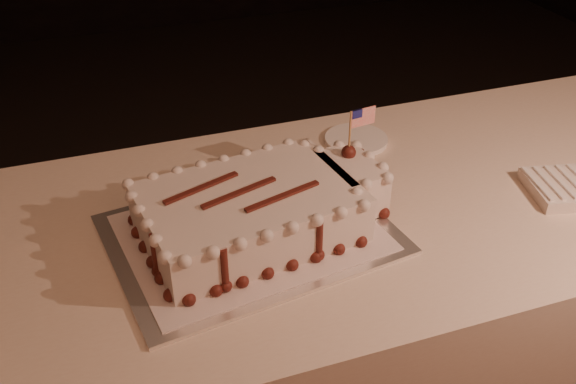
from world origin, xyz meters
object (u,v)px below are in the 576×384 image
object	(u,v)px
napkin_stack	(576,187)
cake_board	(250,234)
side_plate	(356,140)
banquet_table	(304,337)
sheet_cake	(263,208)

from	to	relation	value
napkin_stack	cake_board	bearing A→B (deg)	173.27
cake_board	side_plate	size ratio (longest dim) A/B	3.45
banquet_table	sheet_cake	size ratio (longest dim) A/B	4.57
cake_board	sheet_cake	distance (m)	0.06
cake_board	napkin_stack	world-z (taller)	napkin_stack
napkin_stack	side_plate	size ratio (longest dim) A/B	1.48
banquet_table	napkin_stack	distance (m)	0.72
side_plate	cake_board	bearing A→B (deg)	-141.79
banquet_table	napkin_stack	bearing A→B (deg)	-11.93
banquet_table	side_plate	xyz separation A→B (m)	(0.22, 0.24, 0.38)
banquet_table	side_plate	world-z (taller)	side_plate
napkin_stack	side_plate	xyz separation A→B (m)	(-0.36, 0.37, -0.01)
napkin_stack	side_plate	distance (m)	0.52
banquet_table	napkin_stack	xyz separation A→B (m)	(0.59, -0.12, 0.39)
banquet_table	sheet_cake	world-z (taller)	sheet_cake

